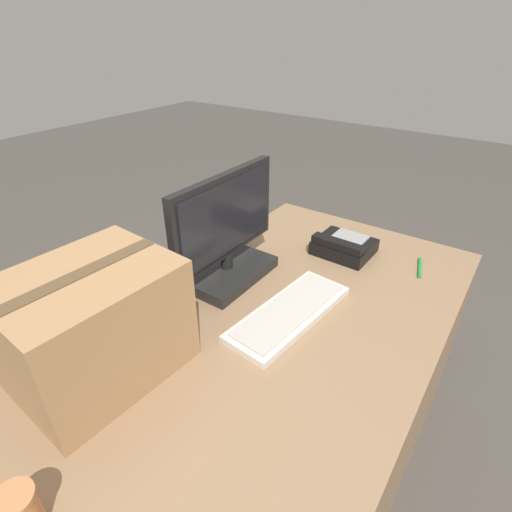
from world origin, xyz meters
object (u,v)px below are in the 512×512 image
Objects in this scene: monitor at (226,239)px; cardboard_box at (94,325)px; keyboard at (289,312)px; desk_phone at (343,246)px; pen_marker at (420,267)px.

monitor is 1.18× the size of cardboard_box.
monitor reaches higher than keyboard.
monitor is at bearing 83.02° from keyboard.
monitor is 0.53m from cardboard_box.
keyboard is at bearing -102.41° from monitor.
cardboard_box is (-0.53, -0.01, -0.00)m from monitor.
desk_phone reaches higher than keyboard.
cardboard_box is (-0.92, 0.26, 0.12)m from desk_phone.
pen_marker is at bearing -28.87° from cardboard_box.
pen_marker is at bearing -77.26° from desk_phone.
desk_phone is 0.29m from pen_marker.
desk_phone is 0.97m from cardboard_box.
desk_phone is at bearing 8.89° from keyboard.
desk_phone is 1.58× the size of pen_marker.
cardboard_box reaches higher than keyboard.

